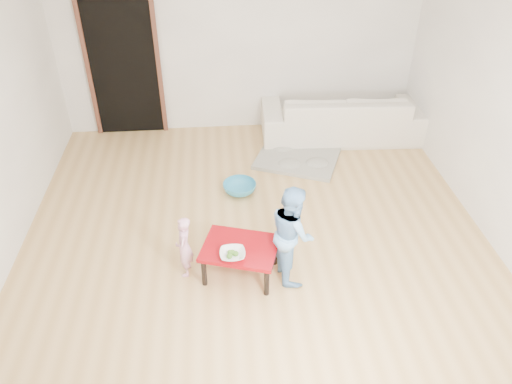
{
  "coord_description": "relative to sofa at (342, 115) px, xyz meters",
  "views": [
    {
      "loc": [
        -0.35,
        -4.28,
        3.52
      ],
      "look_at": [
        0.0,
        -0.2,
        0.65
      ],
      "focal_mm": 35.0,
      "sensor_mm": 36.0,
      "label": 1
    }
  ],
  "objects": [
    {
      "name": "floor",
      "position": [
        -1.43,
        -2.05,
        -0.33
      ],
      "size": [
        5.0,
        5.0,
        0.01
      ],
      "primitive_type": "cube",
      "color": "tan",
      "rests_on": "ground"
    },
    {
      "name": "child_blue",
      "position": [
        -1.13,
        -2.75,
        0.18
      ],
      "size": [
        0.45,
        0.55,
        1.02
      ],
      "primitive_type": "imported",
      "rotation": [
        0.0,
        0.0,
        1.71
      ],
      "color": "#62A9E3",
      "rests_on": "floor"
    },
    {
      "name": "right_wall",
      "position": [
        1.07,
        -2.05,
        0.97
      ],
      "size": [
        0.02,
        5.0,
        2.6
      ],
      "primitive_type": "cube",
      "color": "white",
      "rests_on": "floor"
    },
    {
      "name": "cushion",
      "position": [
        -0.42,
        -0.19,
        0.16
      ],
      "size": [
        0.49,
        0.45,
        0.11
      ],
      "primitive_type": "cube",
      "rotation": [
        0.0,
        0.0,
        -0.17
      ],
      "color": "orange",
      "rests_on": "sofa"
    },
    {
      "name": "sofa",
      "position": [
        0.0,
        0.0,
        0.0
      ],
      "size": [
        2.31,
        0.99,
        0.66
      ],
      "primitive_type": "imported",
      "rotation": [
        0.0,
        0.0,
        3.1
      ],
      "color": "silver",
      "rests_on": "floor"
    },
    {
      "name": "broccoli",
      "position": [
        -1.7,
        -2.86,
        0.05
      ],
      "size": [
        0.12,
        0.12,
        0.06
      ],
      "primitive_type": null,
      "color": "#2D5919",
      "rests_on": "red_table"
    },
    {
      "name": "red_table",
      "position": [
        -1.63,
        -2.72,
        -0.15
      ],
      "size": [
        0.84,
        0.72,
        0.36
      ],
      "primitive_type": null,
      "rotation": [
        0.0,
        0.0,
        -0.3
      ],
      "color": "maroon",
      "rests_on": "floor"
    },
    {
      "name": "bowl",
      "position": [
        -1.7,
        -2.86,
        0.05
      ],
      "size": [
        0.24,
        0.24,
        0.06
      ],
      "primitive_type": "imported",
      "color": "white",
      "rests_on": "red_table"
    },
    {
      "name": "child_pink",
      "position": [
        -2.16,
        -2.66,
        0.0
      ],
      "size": [
        0.18,
        0.25,
        0.67
      ],
      "primitive_type": "imported",
      "rotation": [
        0.0,
        0.0,
        -1.64
      ],
      "color": "pink",
      "rests_on": "floor"
    },
    {
      "name": "blanket",
      "position": [
        -0.72,
        -0.61,
        -0.31
      ],
      "size": [
        1.3,
        1.21,
        0.05
      ],
      "primitive_type": null,
      "rotation": [
        0.0,
        0.0,
        -0.39
      ],
      "color": "#9E9C8C",
      "rests_on": "floor"
    },
    {
      "name": "basin",
      "position": [
        -1.55,
        -1.31,
        -0.27
      ],
      "size": [
        0.4,
        0.4,
        0.13
      ],
      "primitive_type": "imported",
      "color": "teal",
      "rests_on": "floor"
    },
    {
      "name": "back_wall",
      "position": [
        -1.43,
        0.45,
        0.97
      ],
      "size": [
        5.0,
        0.02,
        2.6
      ],
      "primitive_type": "cube",
      "color": "white",
      "rests_on": "floor"
    },
    {
      "name": "doorway",
      "position": [
        -3.03,
        0.43,
        0.69
      ],
      "size": [
        1.02,
        0.08,
        2.11
      ],
      "primitive_type": null,
      "color": "brown",
      "rests_on": "back_wall"
    }
  ]
}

